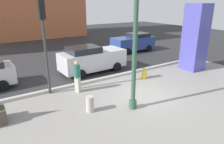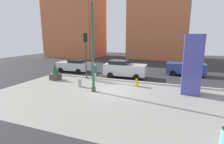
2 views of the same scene
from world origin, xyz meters
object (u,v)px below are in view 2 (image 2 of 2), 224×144
lamp_post (93,48)px  pedestrian_crossing (95,72)px  concrete_bollard (80,83)px  art_pillar_blue (192,65)px  car_passing_lane (74,66)px  potted_plant_near_left (55,73)px  fire_hydrant (137,83)px  traffic_light_far_side (86,49)px  car_far_lane (124,69)px  car_intersection (186,68)px

lamp_post → pedestrian_crossing: (-1.37, 3.10, -2.60)m
lamp_post → concrete_bollard: bearing=156.0°
art_pillar_blue → car_passing_lane: size_ratio=1.11×
potted_plant_near_left → fire_hydrant: potted_plant_near_left is taller
fire_hydrant → traffic_light_far_side: size_ratio=0.16×
lamp_post → car_passing_lane: bearing=133.5°
traffic_light_far_side → car_far_lane: traffic_light_far_side is taller
car_intersection → car_far_lane: size_ratio=0.92×
concrete_bollard → car_far_lane: car_far_lane is taller
car_intersection → concrete_bollard: bearing=-137.6°
potted_plant_near_left → fire_hydrant: size_ratio=2.47×
art_pillar_blue → car_far_lane: (-6.44, 3.51, -1.38)m
lamp_post → art_pillar_blue: size_ratio=1.59×
car_far_lane → pedestrian_crossing: (-2.31, -2.71, 0.05)m
lamp_post → concrete_bollard: lamp_post is taller
concrete_bollard → car_far_lane: size_ratio=0.16×
art_pillar_blue → potted_plant_near_left: 13.01m
pedestrian_crossing → car_passing_lane: bearing=145.1°
lamp_post → art_pillar_blue: (7.39, 2.30, -1.27)m
car_far_lane → pedestrian_crossing: 3.57m
art_pillar_blue → fire_hydrant: art_pillar_blue is taller
concrete_bollard → pedestrian_crossing: bearing=79.2°
lamp_post → pedestrian_crossing: 4.28m
potted_plant_near_left → car_far_lane: (6.47, 3.70, 0.17)m
art_pillar_blue → fire_hydrant: 4.79m
pedestrian_crossing → fire_hydrant: bearing=-5.9°
potted_plant_near_left → traffic_light_far_side: (2.80, 1.64, 2.46)m
car_far_lane → lamp_post: bearing=-99.3°
concrete_bollard → car_passing_lane: (-4.24, 5.57, 0.44)m
potted_plant_near_left → fire_hydrant: 8.58m
car_passing_lane → pedestrian_crossing: bearing=-34.9°
concrete_bollard → car_passing_lane: bearing=127.3°
art_pillar_blue → lamp_post: bearing=-162.7°
fire_hydrant → pedestrian_crossing: pedestrian_crossing is taller
pedestrian_crossing → potted_plant_near_left: bearing=-166.7°
fire_hydrant → traffic_light_far_side: (-5.75, 1.11, 2.86)m
potted_plant_near_left → car_far_lane: car_far_lane is taller
art_pillar_blue → pedestrian_crossing: bearing=174.8°
car_intersection → car_passing_lane: (-13.50, -2.90, -0.09)m
potted_plant_near_left → car_passing_lane: bearing=96.9°
art_pillar_blue → car_passing_lane: art_pillar_blue is taller
car_far_lane → potted_plant_near_left: bearing=-150.3°
potted_plant_near_left → car_far_lane: size_ratio=0.40×
lamp_post → traffic_light_far_side: 4.65m
potted_plant_near_left → car_passing_lane: size_ratio=0.44×
art_pillar_blue → car_far_lane: art_pillar_blue is taller
art_pillar_blue → pedestrian_crossing: art_pillar_blue is taller
art_pillar_blue → car_passing_lane: (-13.43, 4.07, -1.50)m
lamp_post → traffic_light_far_side: (-2.72, 3.76, -0.36)m
concrete_bollard → traffic_light_far_side: 4.21m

